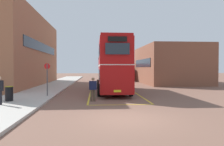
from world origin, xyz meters
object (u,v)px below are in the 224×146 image
object	(u,v)px
litter_bin	(9,94)
pedestrian_waiting_near	(0,88)
pedestrian_boarding	(93,88)
single_deck_bus	(122,71)
double_decker_bus	(112,65)
bus_stop_sign	(47,76)

from	to	relation	value
litter_bin	pedestrian_waiting_near	bearing A→B (deg)	-90.18
pedestrian_boarding	litter_bin	xyz separation A→B (m)	(-5.33, -0.43, -0.30)
pedestrian_boarding	pedestrian_waiting_near	size ratio (longest dim) A/B	0.98
single_deck_bus	pedestrian_waiting_near	distance (m)	29.30
single_deck_bus	pedestrian_boarding	xyz separation A→B (m)	(-5.19, -25.54, -0.72)
double_decker_bus	pedestrian_boarding	distance (m)	6.04
pedestrian_boarding	bus_stop_sign	bearing A→B (deg)	148.44
single_deck_bus	bus_stop_sign	xyz separation A→B (m)	(-8.68, -23.39, -0.00)
pedestrian_boarding	bus_stop_sign	distance (m)	4.16
double_decker_bus	litter_bin	xyz separation A→B (m)	(-7.08, -6.00, -1.90)
single_deck_bus	pedestrian_boarding	bearing A→B (deg)	-101.48
pedestrian_boarding	litter_bin	distance (m)	5.36
double_decker_bus	litter_bin	bearing A→B (deg)	-139.72
double_decker_bus	single_deck_bus	size ratio (longest dim) A/B	1.17
double_decker_bus	pedestrian_boarding	size ratio (longest dim) A/B	6.43
pedestrian_boarding	bus_stop_sign	xyz separation A→B (m)	(-3.49, 2.14, 0.71)
pedestrian_boarding	litter_bin	bearing A→B (deg)	-175.35
litter_bin	bus_stop_sign	world-z (taller)	bus_stop_sign
double_decker_bus	bus_stop_sign	distance (m)	6.31
single_deck_bus	pedestrian_waiting_near	xyz separation A→B (m)	(-10.52, -27.34, -0.55)
single_deck_bus	bus_stop_sign	size ratio (longest dim) A/B	3.59
bus_stop_sign	double_decker_bus	bearing A→B (deg)	33.14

